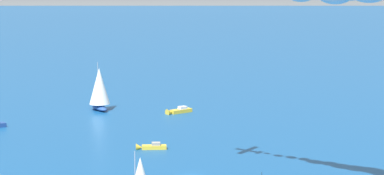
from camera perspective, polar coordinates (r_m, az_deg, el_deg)
name	(u,v)px	position (r m, az deg, el deg)	size (l,w,h in m)	color
motorboat_near_centre	(150,147)	(160.67, -3.43, -4.82)	(6.92, 4.99, 2.02)	gold
sailboat_far_port	(99,88)	(208.22, -7.52, -0.08)	(6.77, 11.25, 14.11)	#23478C
motorboat_offshore	(178,111)	(202.60, -1.16, -1.92)	(8.30, 2.62, 2.38)	gold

